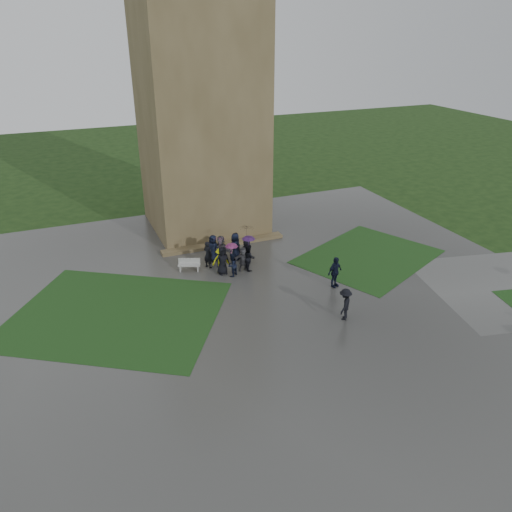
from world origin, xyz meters
name	(u,v)px	position (x,y,z in m)	size (l,w,h in m)	color
ground	(287,319)	(0.00, 0.00, 0.00)	(120.00, 120.00, 0.00)	black
plaza	(272,301)	(0.00, 2.00, 0.01)	(34.00, 34.00, 0.02)	#353532
lawn_inset_left	(116,314)	(-8.50, 4.00, 0.03)	(11.00, 9.00, 0.01)	#153613
lawn_inset_right	(368,257)	(8.50, 5.00, 0.03)	(9.00, 7.00, 0.01)	#153613
tower	(200,108)	(0.00, 15.00, 9.00)	(8.00, 8.00, 18.00)	brown
tower_plinth	(224,244)	(0.00, 10.60, 0.13)	(9.00, 0.80, 0.22)	brown
bench	(189,265)	(-3.35, 7.62, 0.44)	(1.46, 0.94, 0.81)	#A2A29E
visitor_cluster	(231,251)	(-0.66, 7.18, 1.14)	(3.39, 3.56, 2.68)	black
pedestrian_mid	(335,272)	(4.17, 2.21, 0.99)	(1.14, 0.65, 1.94)	black
pedestrian_near	(345,304)	(2.81, -1.17, 0.92)	(1.16, 0.60, 1.80)	black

